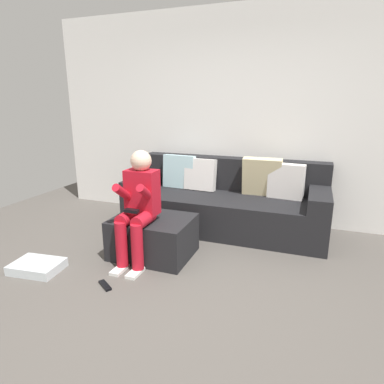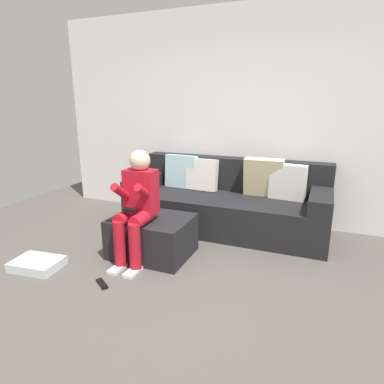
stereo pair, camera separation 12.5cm
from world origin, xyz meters
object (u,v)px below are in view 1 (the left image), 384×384
Objects in this scene: remote_near_ottoman at (105,285)px; person_seated at (138,203)px; storage_bin at (37,266)px; couch_sectional at (226,202)px; ottoman at (153,237)px.

person_seated is at bearing 118.51° from remote_near_ottoman.
couch_sectional is at bearing 51.31° from storage_bin.
person_seated reaches higher than remote_near_ottoman.
couch_sectional reaches higher than remote_near_ottoman.
ottoman is 0.72× the size of person_seated.
person_seated is 1.15m from storage_bin.
remote_near_ottoman is (-0.64, -1.79, -0.33)m from couch_sectional.
couch_sectional is 2.19× the size of person_seated.
couch_sectional reaches higher than ottoman.
couch_sectional is 13.42× the size of remote_near_ottoman.
person_seated is 2.47× the size of storage_bin.
ottoman is at bearing 69.42° from person_seated.
person_seated is at bearing -115.12° from couch_sectional.
ottoman is 4.39× the size of remote_near_ottoman.
person_seated is (-0.07, -0.17, 0.41)m from ottoman.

